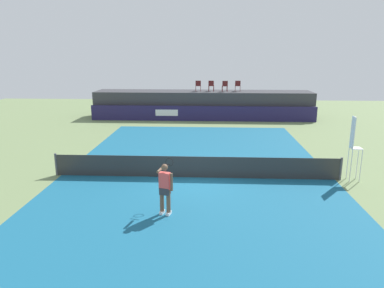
{
  "coord_description": "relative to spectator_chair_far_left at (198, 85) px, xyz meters",
  "views": [
    {
      "loc": [
        0.59,
        -14.83,
        5.28
      ],
      "look_at": [
        -0.26,
        2.0,
        1.0
      ],
      "focal_mm": 33.51,
      "sensor_mm": 36.0,
      "label": 1
    }
  ],
  "objects": [
    {
      "name": "spectator_chair_far_left",
      "position": [
        0.0,
        0.0,
        0.0
      ],
      "size": [
        0.45,
        0.45,
        0.89
      ],
      "color": "#561919",
      "rests_on": "spectator_platform"
    },
    {
      "name": "tennis_net",
      "position": [
        0.41,
        -15.12,
        -2.22
      ],
      "size": [
        12.4,
        0.02,
        0.95
      ],
      "primitive_type": "cube",
      "color": "#2D2D2D",
      "rests_on": "ground"
    },
    {
      "name": "net_post_near",
      "position": [
        -5.79,
        -15.12,
        -2.19
      ],
      "size": [
        0.1,
        0.1,
        1.0
      ],
      "primitive_type": "cylinder",
      "color": "#4C4C51",
      "rests_on": "ground"
    },
    {
      "name": "spectator_platform",
      "position": [
        0.41,
        0.18,
        -1.59
      ],
      "size": [
        18.0,
        2.8,
        2.2
      ],
      "primitive_type": "cube",
      "color": "#38383D",
      "rests_on": "ground"
    },
    {
      "name": "spectator_chair_left",
      "position": [
        1.08,
        0.04,
        0.0
      ],
      "size": [
        0.47,
        0.47,
        0.89
      ],
      "color": "#561919",
      "rests_on": "spectator_platform"
    },
    {
      "name": "spectator_chair_center",
      "position": [
        2.2,
        -0.12,
        0.0
      ],
      "size": [
        0.47,
        0.47,
        0.89
      ],
      "color": "#561919",
      "rests_on": "spectator_platform"
    },
    {
      "name": "spectator_chair_right",
      "position": [
        3.28,
        0.12,
        0.0
      ],
      "size": [
        0.48,
        0.48,
        0.89
      ],
      "color": "#561919",
      "rests_on": "spectator_platform"
    },
    {
      "name": "umpire_chair",
      "position": [
        7.04,
        -15.12,
        -1.11
      ],
      "size": [
        0.45,
        0.45,
        2.76
      ],
      "color": "white",
      "rests_on": "ground"
    },
    {
      "name": "tennis_ball",
      "position": [
        3.95,
        -12.6,
        -2.66
      ],
      "size": [
        0.07,
        0.07,
        0.07
      ],
      "primitive_type": "sphere",
      "color": "#D8EA33",
      "rests_on": "court_inner"
    },
    {
      "name": "court_inner",
      "position": [
        0.41,
        -15.12,
        -2.69
      ],
      "size": [
        12.0,
        22.0,
        0.0
      ],
      "primitive_type": "cube",
      "color": "#16597A",
      "rests_on": "ground"
    },
    {
      "name": "net_post_far",
      "position": [
        6.61,
        -15.12,
        -2.19
      ],
      "size": [
        0.1,
        0.1,
        1.0
      ],
      "primitive_type": "cylinder",
      "color": "#4C4C51",
      "rests_on": "ground"
    },
    {
      "name": "sponsor_wall",
      "position": [
        0.4,
        -1.62,
        -2.09
      ],
      "size": [
        18.0,
        0.22,
        1.2
      ],
      "color": "#231E4C",
      "rests_on": "ground"
    },
    {
      "name": "ground_plane",
      "position": [
        0.41,
        -12.12,
        -2.69
      ],
      "size": [
        48.0,
        48.0,
        0.0
      ],
      "primitive_type": "plane",
      "color": "#6B7F51"
    },
    {
      "name": "tennis_player",
      "position": [
        -0.46,
        -18.83,
        -1.73
      ],
      "size": [
        0.56,
        1.24,
        1.77
      ],
      "color": "white",
      "rests_on": "court_inner"
    }
  ]
}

